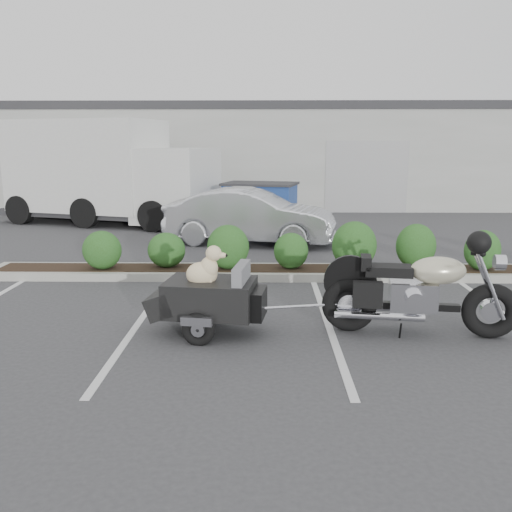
{
  "coord_description": "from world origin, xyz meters",
  "views": [
    {
      "loc": [
        0.3,
        -7.95,
        2.52
      ],
      "look_at": [
        0.16,
        0.5,
        0.75
      ],
      "focal_mm": 38.0,
      "sensor_mm": 36.0,
      "label": 1
    }
  ],
  "objects_px": {
    "motorcycle": "(419,292)",
    "sedan": "(250,216)",
    "dumpster": "(260,206)",
    "delivery_truck": "(109,174)",
    "pet_trailer": "(209,296)"
  },
  "relations": [
    {
      "from": "motorcycle",
      "to": "sedan",
      "type": "bearing_deg",
      "value": 117.75
    },
    {
      "from": "dumpster",
      "to": "delivery_truck",
      "type": "height_order",
      "value": "delivery_truck"
    },
    {
      "from": "motorcycle",
      "to": "pet_trailer",
      "type": "height_order",
      "value": "motorcycle"
    },
    {
      "from": "delivery_truck",
      "to": "sedan",
      "type": "bearing_deg",
      "value": -20.51
    },
    {
      "from": "delivery_truck",
      "to": "pet_trailer",
      "type": "bearing_deg",
      "value": -50.18
    },
    {
      "from": "sedan",
      "to": "dumpster",
      "type": "bearing_deg",
      "value": 6.28
    },
    {
      "from": "sedan",
      "to": "delivery_truck",
      "type": "height_order",
      "value": "delivery_truck"
    },
    {
      "from": "sedan",
      "to": "dumpster",
      "type": "distance_m",
      "value": 2.44
    },
    {
      "from": "sedan",
      "to": "delivery_truck",
      "type": "bearing_deg",
      "value": 63.66
    },
    {
      "from": "pet_trailer",
      "to": "sedan",
      "type": "height_order",
      "value": "sedan"
    },
    {
      "from": "motorcycle",
      "to": "delivery_truck",
      "type": "height_order",
      "value": "delivery_truck"
    },
    {
      "from": "sedan",
      "to": "delivery_truck",
      "type": "relative_size",
      "value": 0.57
    },
    {
      "from": "motorcycle",
      "to": "sedan",
      "type": "xyz_separation_m",
      "value": [
        -2.41,
        6.64,
        0.11
      ]
    },
    {
      "from": "pet_trailer",
      "to": "delivery_truck",
      "type": "bearing_deg",
      "value": 120.15
    },
    {
      "from": "motorcycle",
      "to": "delivery_truck",
      "type": "relative_size",
      "value": 0.35
    }
  ]
}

